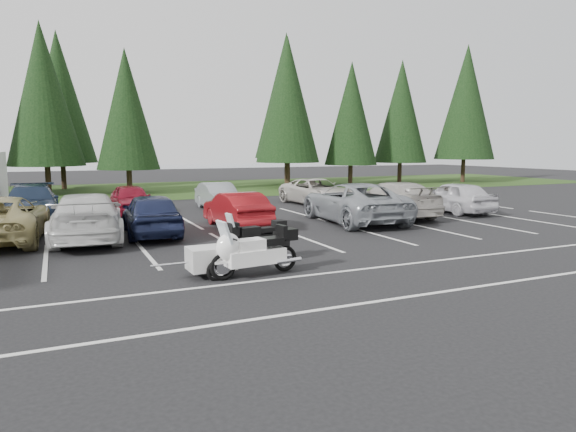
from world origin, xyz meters
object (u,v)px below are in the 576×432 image
(car_near_3, at_px, (87,217))
(car_far_1, at_px, (31,203))
(car_near_2, at_px, (1,219))
(car_far_3, at_px, (219,196))
(car_far_4, at_px, (317,192))
(car_near_5, at_px, (237,210))
(car_near_8, at_px, (455,197))
(adventure_motorcycle, at_px, (254,237))
(touring_motorcycle, at_px, (255,247))
(car_near_7, at_px, (394,199))
(car_near_6, at_px, (353,202))
(car_far_2, at_px, (131,199))
(car_near_4, at_px, (151,214))
(cargo_trailer, at_px, (211,261))

(car_near_3, relative_size, car_far_1, 1.05)
(car_near_2, distance_m, car_far_3, 10.74)
(car_near_2, bearing_deg, car_far_4, -153.83)
(car_near_5, xyz_separation_m, car_far_3, (1.04, 5.90, -0.03))
(car_near_3, height_order, car_near_8, car_near_3)
(car_far_1, distance_m, adventure_motorcycle, 12.65)
(touring_motorcycle, bearing_deg, car_near_5, 67.58)
(car_near_7, height_order, car_far_4, car_near_7)
(car_near_2, height_order, car_far_4, car_near_2)
(car_near_3, relative_size, car_near_6, 0.93)
(adventure_motorcycle, bearing_deg, car_far_1, 109.62)
(car_near_8, bearing_deg, car_far_3, -26.49)
(car_near_2, relative_size, car_far_2, 1.35)
(car_far_2, distance_m, touring_motorcycle, 13.35)
(car_far_4, bearing_deg, car_near_8, -56.36)
(car_near_4, xyz_separation_m, car_near_7, (10.87, 0.67, 0.02))
(car_near_6, bearing_deg, car_far_4, -99.67)
(car_near_6, distance_m, car_far_2, 10.40)
(car_near_7, distance_m, car_far_1, 15.72)
(touring_motorcycle, bearing_deg, car_near_6, 37.34)
(car_near_7, relative_size, touring_motorcycle, 2.09)
(car_near_4, height_order, car_near_8, car_near_4)
(car_near_8, distance_m, car_far_3, 11.55)
(car_far_1, distance_m, touring_motorcycle, 13.71)
(car_near_6, bearing_deg, car_far_1, -20.67)
(car_near_4, relative_size, car_far_2, 1.10)
(car_near_5, distance_m, car_near_8, 11.05)
(car_near_2, xyz_separation_m, car_near_8, (19.12, -0.05, -0.02))
(car_near_4, height_order, car_near_5, car_near_4)
(car_far_3, bearing_deg, car_near_7, -42.20)
(car_far_3, height_order, car_far_4, car_far_4)
(touring_motorcycle, bearing_deg, adventure_motorcycle, 63.03)
(car_near_2, bearing_deg, car_near_7, -175.18)
(car_far_2, bearing_deg, car_near_7, -28.83)
(car_near_6, distance_m, car_near_8, 6.16)
(car_near_5, distance_m, car_far_1, 9.03)
(car_near_3, relative_size, car_far_3, 1.36)
(car_near_5, relative_size, car_far_3, 1.04)
(car_near_8, relative_size, cargo_trailer, 2.74)
(car_near_3, distance_m, car_near_7, 13.04)
(car_near_2, xyz_separation_m, car_near_7, (15.59, -0.01, 0.02))
(car_near_2, xyz_separation_m, car_near_3, (2.58, -0.83, 0.04))
(car_near_3, bearing_deg, car_far_4, -147.08)
(car_near_3, height_order, car_far_4, car_near_3)
(car_far_1, distance_m, car_far_2, 4.21)
(car_near_5, bearing_deg, touring_motorcycle, 73.05)
(car_near_5, height_order, adventure_motorcycle, adventure_motorcycle)
(car_near_2, relative_size, touring_motorcycle, 2.12)
(car_near_8, height_order, adventure_motorcycle, car_near_8)
(car_far_2, height_order, touring_motorcycle, touring_motorcycle)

